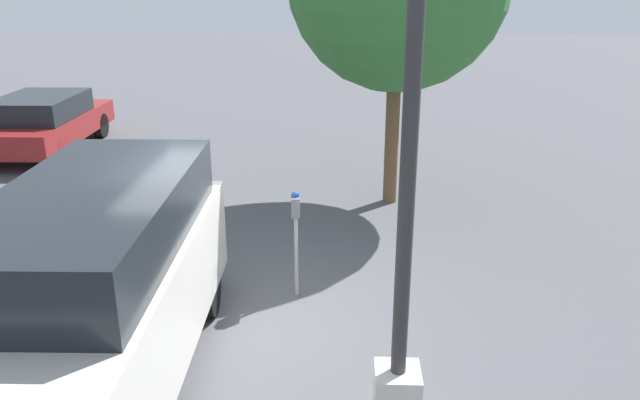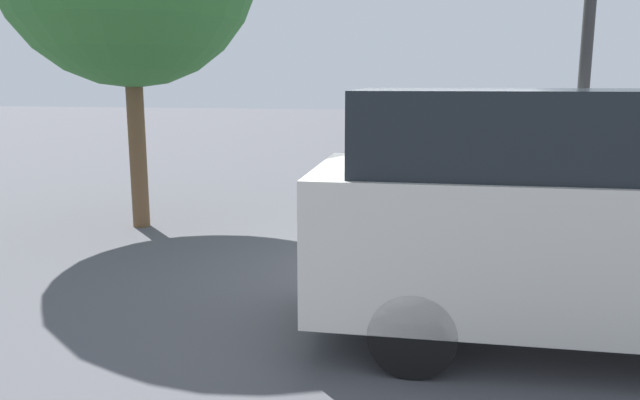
{
  "view_description": "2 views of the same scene",
  "coord_description": "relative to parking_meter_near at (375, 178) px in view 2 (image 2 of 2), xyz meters",
  "views": [
    {
      "loc": [
        6.98,
        1.18,
        4.11
      ],
      "look_at": [
        -0.72,
        0.83,
        1.31
      ],
      "focal_mm": 35.0,
      "sensor_mm": 36.0,
      "label": 1
    },
    {
      "loc": [
        0.26,
        -6.7,
        2.25
      ],
      "look_at": [
        -1.15,
        0.25,
        0.87
      ],
      "focal_mm": 35.0,
      "sensor_mm": 36.0,
      "label": 2
    }
  ],
  "objects": [
    {
      "name": "ground_plane",
      "position": [
        0.53,
        -0.52,
        -1.1
      ],
      "size": [
        80.0,
        80.0,
        0.0
      ],
      "primitive_type": "plane",
      "color": "#4C4C51"
    },
    {
      "name": "parking_meter_near",
      "position": [
        0.0,
        0.0,
        0.0
      ],
      "size": [
        0.21,
        0.12,
        1.5
      ],
      "rotation": [
        0.0,
        0.0,
        0.07
      ],
      "color": "#9E9EA3",
      "rests_on": "ground"
    },
    {
      "name": "lamp_post",
      "position": [
        2.46,
        1.17,
        1.01
      ],
      "size": [
        0.44,
        0.44,
        6.68
      ],
      "color": "beige",
      "rests_on": "ground"
    },
    {
      "name": "parked_van",
      "position": [
        1.97,
        -1.84,
        0.07
      ],
      "size": [
        4.64,
        1.95,
        2.17
      ],
      "rotation": [
        0.0,
        0.0,
        0.03
      ],
      "color": "beige",
      "rests_on": "ground"
    }
  ]
}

